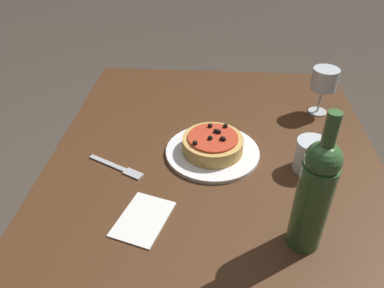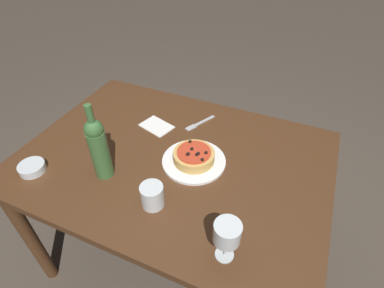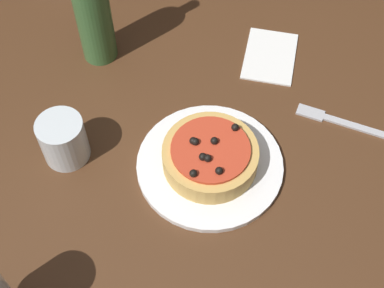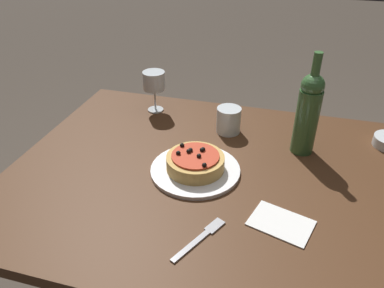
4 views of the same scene
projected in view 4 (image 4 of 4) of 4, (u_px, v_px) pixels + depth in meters
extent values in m
cube|color=#4C2D19|center=(226.00, 180.00, 1.13)|extent=(1.31, 0.94, 0.03)
cylinder|color=#4C2D19|center=(117.00, 173.00, 1.80)|extent=(0.06, 0.06, 0.74)
cylinder|color=#4C2D19|center=(383.00, 219.00, 1.53)|extent=(0.06, 0.06, 0.74)
cylinder|color=white|center=(195.00, 170.00, 1.13)|extent=(0.27, 0.27, 0.01)
cylinder|color=tan|center=(195.00, 163.00, 1.11)|extent=(0.17, 0.17, 0.04)
cylinder|color=red|center=(195.00, 156.00, 1.10)|extent=(0.14, 0.14, 0.01)
sphere|color=black|center=(191.00, 150.00, 1.11)|extent=(0.01, 0.01, 0.01)
sphere|color=black|center=(188.00, 152.00, 1.11)|extent=(0.01, 0.01, 0.01)
sphere|color=black|center=(199.00, 156.00, 1.09)|extent=(0.01, 0.01, 0.01)
sphere|color=black|center=(202.00, 150.00, 1.12)|extent=(0.01, 0.01, 0.01)
sphere|color=black|center=(204.00, 165.00, 1.05)|extent=(0.01, 0.01, 0.01)
sphere|color=black|center=(178.00, 153.00, 1.10)|extent=(0.01, 0.01, 0.01)
sphere|color=black|center=(182.00, 145.00, 1.14)|extent=(0.01, 0.01, 0.01)
sphere|color=black|center=(203.00, 149.00, 1.12)|extent=(0.01, 0.01, 0.01)
cylinder|color=silver|center=(156.00, 110.00, 1.47)|extent=(0.06, 0.06, 0.00)
cylinder|color=silver|center=(155.00, 99.00, 1.45)|extent=(0.01, 0.01, 0.09)
cylinder|color=silver|center=(154.00, 81.00, 1.41)|extent=(0.08, 0.08, 0.07)
cylinder|color=#3D6B38|center=(306.00, 122.00, 1.17)|extent=(0.07, 0.07, 0.21)
sphere|color=#3D6B38|center=(313.00, 86.00, 1.11)|extent=(0.07, 0.07, 0.07)
cylinder|color=#3D6B38|center=(316.00, 67.00, 1.08)|extent=(0.03, 0.03, 0.09)
cylinder|color=silver|center=(229.00, 120.00, 1.31)|extent=(0.09, 0.09, 0.09)
cube|color=#B7B7BC|center=(191.00, 246.00, 0.88)|extent=(0.07, 0.12, 0.00)
cube|color=#B7B7BC|center=(215.00, 226.00, 0.93)|extent=(0.05, 0.06, 0.00)
cube|color=white|center=(281.00, 223.00, 0.94)|extent=(0.18, 0.15, 0.00)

